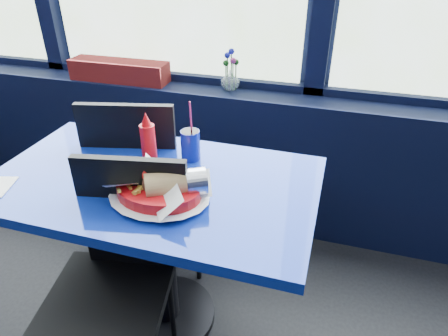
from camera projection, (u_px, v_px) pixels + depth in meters
window_sill at (175, 147)px, 2.43m from camera, size 5.00×0.26×0.80m
near_table at (156, 218)px, 1.56m from camera, size 1.20×0.70×0.75m
chair_near_front at (119, 268)px, 1.40m from camera, size 0.48×0.48×0.90m
chair_near_back at (152, 176)px, 1.88m from camera, size 0.51×0.52×0.94m
planter_box at (119, 71)px, 2.24m from camera, size 0.57×0.15×0.11m
flower_vase at (230, 78)px, 2.11m from camera, size 0.13×0.14×0.22m
food_basket at (161, 190)px, 1.33m from camera, size 0.33×0.31×0.11m
ketchup_bottle at (148, 142)px, 1.51m from camera, size 0.06×0.06×0.22m
soda_cup at (190, 144)px, 1.56m from camera, size 0.08×0.08×0.25m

